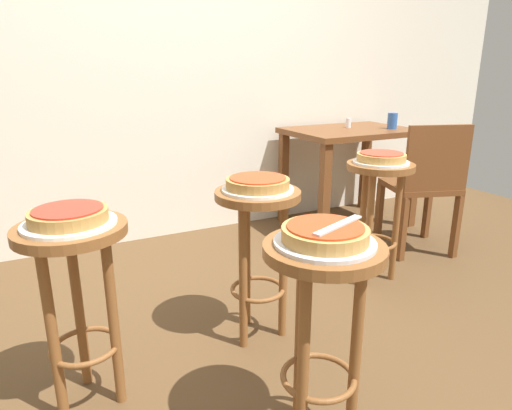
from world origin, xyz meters
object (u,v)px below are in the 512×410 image
(pizza_leftside, at_px, (258,183))
(pizza_server_knife, at_px, (338,225))
(serving_plate_foreground, at_px, (325,243))
(stool_leftside, at_px, (258,232))
(pizza_foreground, at_px, (325,233))
(condiment_shaker, at_px, (348,123))
(wooden_chair, at_px, (425,184))
(stool_middle, at_px, (76,277))
(pizza_middle, at_px, (68,215))
(serving_plate_middle, at_px, (70,224))
(serving_plate_leftside, at_px, (258,189))
(cup_near_edge, at_px, (392,121))
(dining_table, at_px, (349,146))
(stool_rear, at_px, (378,196))
(stool_foreground, at_px, (322,301))
(pizza_rear, at_px, (381,157))
(serving_plate_rear, at_px, (381,162))

(pizza_leftside, bearing_deg, pizza_server_knife, -96.20)
(serving_plate_foreground, distance_m, stool_leftside, 0.65)
(pizza_foreground, xyz_separation_m, pizza_leftside, (0.10, 0.62, 0.00))
(pizza_foreground, relative_size, condiment_shaker, 3.51)
(serving_plate_foreground, xyz_separation_m, pizza_server_knife, (0.03, -0.02, 0.06))
(wooden_chair, bearing_deg, stool_leftside, -164.83)
(stool_middle, bearing_deg, pizza_middle, 90.00)
(serving_plate_middle, relative_size, pizza_leftside, 1.13)
(stool_middle, distance_m, serving_plate_middle, 0.19)
(serving_plate_leftside, bearing_deg, stool_middle, -171.79)
(serving_plate_middle, distance_m, cup_near_edge, 2.55)
(dining_table, bearing_deg, pizza_foreground, -130.08)
(cup_near_edge, bearing_deg, wooden_chair, -110.04)
(pizza_foreground, distance_m, stool_rear, 1.27)
(serving_plate_foreground, relative_size, condiment_shaker, 4.13)
(stool_foreground, distance_m, serving_plate_leftside, 0.65)
(stool_middle, relative_size, pizza_rear, 2.64)
(stool_leftside, relative_size, pizza_server_knife, 3.09)
(pizza_server_knife, bearing_deg, stool_leftside, 63.16)
(condiment_shaker, bearing_deg, serving_plate_middle, -149.50)
(serving_plate_leftside, xyz_separation_m, cup_near_edge, (1.59, 0.92, 0.11))
(stool_foreground, bearing_deg, serving_plate_rear, 41.00)
(serving_plate_rear, xyz_separation_m, condiment_shaker, (0.49, 0.91, 0.09))
(pizza_foreground, xyz_separation_m, pizza_rear, (0.95, 0.82, 0.00))
(stool_middle, relative_size, wooden_chair, 0.80)
(wooden_chair, bearing_deg, serving_plate_foreground, -146.21)
(serving_plate_foreground, height_order, cup_near_edge, cup_near_edge)
(cup_near_edge, bearing_deg, stool_foreground, -137.58)
(cup_near_edge, height_order, pizza_server_knife, cup_near_edge)
(stool_foreground, distance_m, stool_middle, 0.82)
(stool_middle, bearing_deg, pizza_foreground, -38.58)
(serving_plate_rear, bearing_deg, pizza_foreground, -139.00)
(stool_middle, xyz_separation_m, condiment_shaker, (2.08, 1.22, 0.28))
(pizza_foreground, bearing_deg, wooden_chair, 33.79)
(pizza_leftside, distance_m, pizza_server_knife, 0.64)
(stool_leftside, bearing_deg, pizza_leftside, 90.00)
(pizza_leftside, xyz_separation_m, stool_rear, (0.85, 0.20, -0.22))
(stool_rear, bearing_deg, serving_plate_rear, -90.00)
(serving_plate_leftside, bearing_deg, condiment_shaker, 39.88)
(dining_table, bearing_deg, stool_leftside, -141.06)
(dining_table, bearing_deg, stool_rear, -118.61)
(pizza_leftside, relative_size, cup_near_edge, 2.27)
(serving_plate_middle, xyz_separation_m, pizza_leftside, (0.74, 0.11, 0.03))
(serving_plate_foreground, height_order, pizza_rear, pizza_rear)
(serving_plate_foreground, bearing_deg, stool_foreground, -63.43)
(pizza_middle, bearing_deg, pizza_server_knife, -38.38)
(serving_plate_middle, relative_size, stool_rear, 0.44)
(pizza_rear, height_order, pizza_server_knife, pizza_server_knife)
(serving_plate_rear, bearing_deg, pizza_server_knife, -137.40)
(serving_plate_rear, relative_size, cup_near_edge, 2.57)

